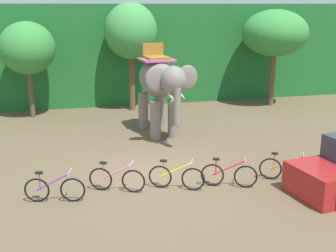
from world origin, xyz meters
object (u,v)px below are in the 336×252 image
tree_center_right (275,33)px  bike_orange (287,169)px  elephant (160,83)px  tree_center_left (131,32)px  bike_yellow (176,177)px  tree_right (27,48)px  bike_purple (55,189)px  bike_pink (117,179)px  bike_red (229,175)px

tree_center_right → bike_orange: size_ratio=3.32×
elephant → tree_center_left: bearing=95.1°
bike_yellow → tree_right: bearing=114.9°
bike_yellow → bike_purple: bearing=-179.5°
elephant → bike_purple: size_ratio=2.50×
bike_pink → bike_yellow: 1.77m
tree_right → bike_pink: (2.89, -9.77, -2.96)m
tree_right → bike_yellow: bearing=-65.1°
tree_right → tree_center_right: tree_center_right is taller
elephant → bike_red: 6.19m
tree_center_left → tree_center_right: tree_center_left is taller
tree_center_right → bike_red: bearing=-122.8°
tree_right → bike_yellow: tree_right is taller
tree_right → tree_center_right: (12.57, -0.40, 0.53)m
bike_purple → bike_yellow: size_ratio=1.06×
tree_center_left → bike_red: bearing=-83.4°
tree_center_right → bike_red: tree_center_right is taller
tree_center_right → bike_orange: bearing=-114.1°
bike_purple → bike_orange: same height
bike_orange → tree_center_left: bearing=106.6°
tree_center_right → bike_red: 12.22m
bike_red → bike_orange: same height
bike_red → bike_purple: bearing=177.9°
tree_center_right → bike_yellow: size_ratio=3.25×
tree_right → bike_orange: 13.43m
elephant → bike_orange: size_ratio=2.73×
elephant → bike_yellow: 5.99m
bike_red → bike_orange: size_ratio=1.05×
elephant → bike_yellow: elephant is taller
tree_right → tree_center_left: (5.01, 0.36, 0.68)m
tree_center_right → bike_red: size_ratio=3.18×
tree_right → bike_purple: 10.55m
tree_center_left → bike_pink: (-2.12, -10.12, -3.65)m
tree_right → bike_yellow: size_ratio=2.93×
tree_center_right → bike_yellow: bearing=-129.4°
bike_pink → bike_red: (3.34, -0.48, 0.00)m
tree_right → bike_red: tree_right is taller
bike_purple → bike_red: bearing=-2.1°
bike_purple → bike_red: 5.12m
bike_yellow → tree_center_right: bearing=50.6°
tree_center_left → bike_red: 11.28m
bike_purple → tree_center_right: bearing=40.1°
tree_center_left → elephant: bearing=-84.9°
tree_right → elephant: bearing=-38.9°
tree_right → tree_center_right: 12.58m
bike_pink → tree_center_right: bearing=44.1°
bike_purple → tree_center_left: bearing=69.5°
bike_red → bike_orange: 1.93m
tree_center_right → bike_pink: bearing=-135.9°
tree_center_left → bike_pink: 10.97m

